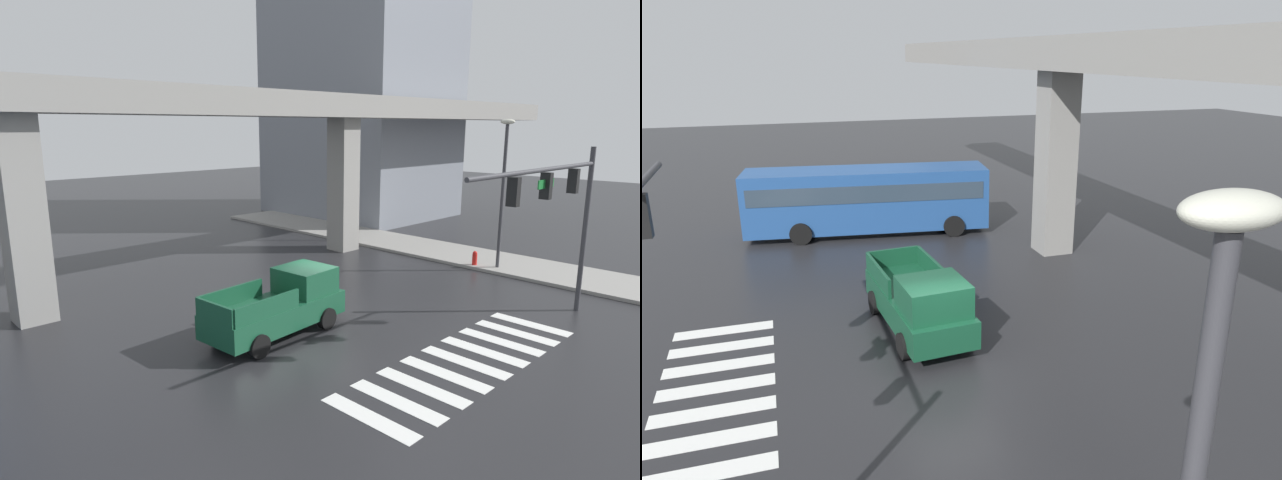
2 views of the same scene
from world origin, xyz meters
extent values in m
plane|color=#232326|center=(0.00, 0.00, 0.00)|extent=(120.00, 120.00, 0.00)
cube|color=silver|center=(-4.40, -5.90, 0.01)|extent=(0.55, 2.80, 0.01)
cube|color=silver|center=(-3.30, -5.90, 0.01)|extent=(0.55, 2.80, 0.01)
cube|color=silver|center=(-2.20, -5.90, 0.01)|extent=(0.55, 2.80, 0.01)
cube|color=silver|center=(-1.10, -5.90, 0.01)|extent=(0.55, 2.80, 0.01)
cube|color=silver|center=(0.00, -5.90, 0.01)|extent=(0.55, 2.80, 0.01)
cube|color=silver|center=(1.10, -5.90, 0.01)|extent=(0.55, 2.80, 0.01)
cube|color=silver|center=(2.20, -5.90, 0.01)|extent=(0.55, 2.80, 0.01)
cube|color=silver|center=(3.30, -5.90, 0.01)|extent=(0.55, 2.80, 0.01)
cube|color=silver|center=(4.40, -5.90, 0.01)|extent=(0.55, 2.80, 0.01)
cube|color=gray|center=(0.00, 6.84, 7.96)|extent=(58.87, 2.50, 1.20)
cube|color=gray|center=(-8.13, 6.84, 3.68)|extent=(1.30, 1.30, 7.36)
cube|color=gray|center=(8.13, 6.84, 3.68)|extent=(1.30, 1.30, 7.36)
cube|color=gray|center=(11.53, 2.00, 0.07)|extent=(4.00, 36.00, 0.15)
cube|color=#14472D|center=(-2.72, -0.32, 0.78)|extent=(5.23, 2.29, 0.80)
cube|color=#14472D|center=(-1.28, -0.21, 1.63)|extent=(1.83, 1.88, 0.90)
cube|color=#3F5160|center=(-0.81, -0.17, 1.63)|extent=(0.23, 1.67, 0.77)
cube|color=#14472D|center=(-3.94, 0.46, 1.48)|extent=(2.65, 0.31, 0.60)
cube|color=#14472D|center=(-3.80, -1.28, 1.48)|extent=(2.65, 0.31, 0.60)
cube|color=#14472D|center=(-5.22, -0.51, 1.48)|extent=(0.24, 1.75, 0.60)
cylinder|color=black|center=(-1.22, 0.70, 0.38)|extent=(0.78, 0.34, 0.76)
cylinder|color=black|center=(-1.08, -1.10, 0.38)|extent=(0.78, 0.34, 0.76)
cylinder|color=black|center=(-4.37, 0.46, 0.38)|extent=(0.78, 0.34, 0.76)
cylinder|color=black|center=(-4.23, -1.34, 0.38)|extent=(0.78, 0.34, 0.76)
cylinder|color=#38383D|center=(7.11, -6.47, 3.10)|extent=(0.18, 0.18, 6.20)
cylinder|color=#38383D|center=(2.81, -6.47, 5.60)|extent=(8.60, 0.14, 0.14)
cube|color=black|center=(5.51, -6.47, 5.08)|extent=(0.24, 0.32, 0.84)
sphere|color=red|center=(5.51, -6.47, 5.34)|extent=(0.17, 0.17, 0.17)
cube|color=black|center=(3.31, -6.47, 5.08)|extent=(0.24, 0.32, 0.84)
sphere|color=red|center=(3.31, -6.47, 5.34)|extent=(0.17, 0.17, 0.17)
cube|color=black|center=(1.11, -6.47, 5.08)|extent=(0.24, 0.32, 0.84)
sphere|color=red|center=(1.11, -6.47, 5.34)|extent=(0.17, 0.17, 0.17)
cube|color=#19722D|center=(3.29, -6.47, 5.15)|extent=(1.10, 0.04, 0.28)
cylinder|color=#38383D|center=(10.33, -1.52, 3.50)|extent=(0.16, 0.16, 7.00)
ellipsoid|color=beige|center=(10.33, -1.52, 7.12)|extent=(0.44, 0.70, 0.24)
cylinder|color=#38383D|center=(10.33, 8.17, 3.50)|extent=(0.16, 0.16, 7.00)
ellipsoid|color=beige|center=(10.33, 8.17, 7.12)|extent=(0.44, 0.70, 0.24)
cylinder|color=red|center=(9.93, -0.51, 0.35)|extent=(0.24, 0.24, 0.70)
sphere|color=red|center=(9.93, -0.51, 0.74)|extent=(0.22, 0.22, 0.22)
camera|label=1|loc=(-13.33, -13.38, 6.93)|focal=29.61mm
camera|label=2|loc=(12.95, -4.02, 7.99)|focal=32.80mm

